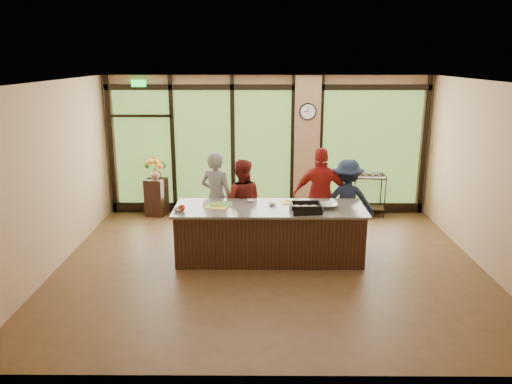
{
  "coord_description": "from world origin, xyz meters",
  "views": [
    {
      "loc": [
        -0.17,
        -7.72,
        3.35
      ],
      "look_at": [
        -0.23,
        0.4,
        1.16
      ],
      "focal_mm": 35.0,
      "sensor_mm": 36.0,
      "label": 1
    }
  ],
  "objects_px": {
    "roasting_pan": "(306,210)",
    "flower_stand": "(157,197)",
    "bar_cart": "(368,189)",
    "cook_right": "(347,201)",
    "island_base": "(269,234)",
    "cook_left": "(217,198)"
  },
  "relations": [
    {
      "from": "roasting_pan",
      "to": "flower_stand",
      "type": "relative_size",
      "value": 0.58
    },
    {
      "from": "bar_cart",
      "to": "cook_right",
      "type": "bearing_deg",
      "value": -108.58
    },
    {
      "from": "cook_right",
      "to": "roasting_pan",
      "type": "bearing_deg",
      "value": 57.3
    },
    {
      "from": "flower_stand",
      "to": "bar_cart",
      "type": "bearing_deg",
      "value": 14.43
    },
    {
      "from": "cook_left",
      "to": "cook_right",
      "type": "relative_size",
      "value": 1.11
    },
    {
      "from": "cook_left",
      "to": "island_base",
      "type": "bearing_deg",
      "value": 165.61
    },
    {
      "from": "island_base",
      "to": "bar_cart",
      "type": "height_order",
      "value": "bar_cart"
    },
    {
      "from": "cook_left",
      "to": "flower_stand",
      "type": "xyz_separation_m",
      "value": [
        -1.47,
        1.69,
        -0.46
      ]
    },
    {
      "from": "cook_right",
      "to": "flower_stand",
      "type": "relative_size",
      "value": 1.93
    },
    {
      "from": "island_base",
      "to": "bar_cart",
      "type": "relative_size",
      "value": 3.17
    },
    {
      "from": "island_base",
      "to": "cook_left",
      "type": "relative_size",
      "value": 1.79
    },
    {
      "from": "roasting_pan",
      "to": "bar_cart",
      "type": "distance_m",
      "value": 3.2
    },
    {
      "from": "cook_left",
      "to": "bar_cart",
      "type": "relative_size",
      "value": 1.77
    },
    {
      "from": "island_base",
      "to": "flower_stand",
      "type": "bearing_deg",
      "value": 134.67
    },
    {
      "from": "cook_left",
      "to": "roasting_pan",
      "type": "distance_m",
      "value": 1.86
    },
    {
      "from": "flower_stand",
      "to": "bar_cart",
      "type": "relative_size",
      "value": 0.83
    },
    {
      "from": "island_base",
      "to": "cook_right",
      "type": "xyz_separation_m",
      "value": [
        1.45,
        0.84,
        0.34
      ]
    },
    {
      "from": "roasting_pan",
      "to": "cook_right",
      "type": "bearing_deg",
      "value": 44.87
    },
    {
      "from": "cook_right",
      "to": "bar_cart",
      "type": "bearing_deg",
      "value": -109.85
    },
    {
      "from": "cook_left",
      "to": "roasting_pan",
      "type": "relative_size",
      "value": 3.66
    },
    {
      "from": "cook_right",
      "to": "roasting_pan",
      "type": "height_order",
      "value": "cook_right"
    },
    {
      "from": "flower_stand",
      "to": "island_base",
      "type": "bearing_deg",
      "value": -30.9
    }
  ]
}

